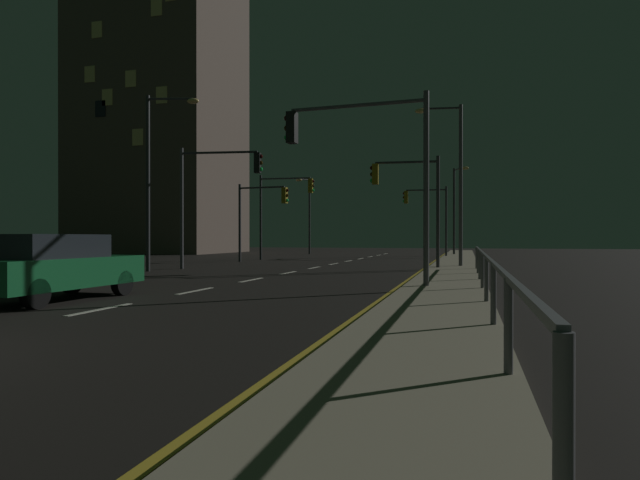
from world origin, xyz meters
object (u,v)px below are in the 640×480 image
object	(u,v)px
traffic_light_far_right	(215,184)
building_distant	(160,118)
street_lamp_across_street	(156,166)
street_lamp_median	(307,209)
street_lamp_far_end	(456,202)
car	(53,266)
traffic_light_near_left	(261,207)
traffic_light_mid_right	(408,190)
traffic_light_far_center	(427,207)
street_lamp_mid_block	(453,169)
traffic_light_mid_left	(283,200)
traffic_light_near_right	(362,151)

from	to	relation	value
traffic_light_far_right	building_distant	world-z (taller)	building_distant
street_lamp_across_street	street_lamp_median	bearing A→B (deg)	91.64
street_lamp_far_end	street_lamp_across_street	size ratio (longest dim) A/B	0.91
car	street_lamp_median	size ratio (longest dim) A/B	0.64
traffic_light_near_left	street_lamp_far_end	size ratio (longest dim) A/B	0.68
traffic_light_mid_right	traffic_light_far_right	xyz separation A→B (m)	(-8.88, -1.69, 0.37)
traffic_light_far_right	traffic_light_far_center	bearing A→B (deg)	64.01
traffic_light_mid_right	street_lamp_mid_block	bearing A→B (deg)	41.79
car	traffic_light_mid_right	xyz separation A→B (m)	(6.81, 14.31, 2.87)
traffic_light_far_right	street_lamp_across_street	distance (m)	2.91
traffic_light_far_center	traffic_light_near_left	world-z (taller)	traffic_light_far_center
car	traffic_light_mid_right	size ratio (longest dim) A/B	0.87
car	building_distant	bearing A→B (deg)	118.77
traffic_light_near_left	street_lamp_mid_block	world-z (taller)	street_lamp_mid_block
car	traffic_light_far_right	xyz separation A→B (m)	(-2.07, 12.62, 3.24)
building_distant	street_lamp_across_street	bearing A→B (deg)	-58.30
street_lamp_far_end	street_lamp_across_street	distance (m)	27.27
traffic_light_far_right	street_lamp_far_end	world-z (taller)	street_lamp_far_end
street_lamp_across_street	street_lamp_mid_block	bearing A→B (deg)	24.26
traffic_light_mid_left	traffic_light_near_right	size ratio (longest dim) A/B	1.04
traffic_light_near_left	street_lamp_far_end	xyz separation A→B (m)	(11.23, 14.73, 1.09)
traffic_light_mid_right	traffic_light_far_center	xyz separation A→B (m)	(-0.26, 15.99, 0.07)
traffic_light_far_center	street_lamp_far_end	xyz separation A→B (m)	(2.03, 4.37, 0.69)
traffic_light_far_center	traffic_light_near_left	xyz separation A→B (m)	(-9.20, -10.36, -0.40)
street_lamp_far_end	building_distant	size ratio (longest dim) A/B	0.26
car	traffic_light_far_center	bearing A→B (deg)	77.81
street_lamp_mid_block	street_lamp_median	bearing A→B (deg)	123.74
traffic_light_near_left	traffic_light_mid_left	bearing A→B (deg)	87.01
traffic_light_mid_left	street_lamp_across_street	xyz separation A→B (m)	(-1.38, -12.99, 0.67)
traffic_light_mid_right	street_lamp_far_end	world-z (taller)	street_lamp_far_end
traffic_light_mid_right	street_lamp_across_street	xyz separation A→B (m)	(-10.65, -3.92, 0.99)
traffic_light_mid_right	building_distant	world-z (taller)	building_distant
car	street_lamp_median	world-z (taller)	street_lamp_median
traffic_light_mid_right	car	bearing A→B (deg)	-115.44
traffic_light_mid_right	street_lamp_median	bearing A→B (deg)	117.56
traffic_light_far_right	street_lamp_median	size ratio (longest dim) A/B	0.84
traffic_light_mid_right	street_lamp_far_end	xyz separation A→B (m)	(1.77, 20.36, 0.76)
traffic_light_near_left	street_lamp_across_street	xyz separation A→B (m)	(-1.20, -9.54, 1.31)
traffic_light_far_center	street_lamp_median	world-z (taller)	street_lamp_median
building_distant	street_lamp_median	bearing A→B (deg)	-4.80
traffic_light_mid_right	street_lamp_mid_block	world-z (taller)	street_lamp_mid_block
traffic_light_near_left	building_distant	size ratio (longest dim) A/B	0.18
street_lamp_mid_block	street_lamp_far_end	xyz separation A→B (m)	(-0.23, 18.57, -0.34)
traffic_light_near_right	street_lamp_mid_block	xyz separation A→B (m)	(2.33, 11.22, 0.78)
traffic_light_near_right	traffic_light_far_center	bearing A→B (deg)	89.83
traffic_light_far_right	street_lamp_median	xyz separation A→B (m)	(-2.51, 23.53, 0.09)
traffic_light_mid_right	traffic_light_far_center	size ratio (longest dim) A/B	0.98
street_lamp_mid_block	street_lamp_across_street	world-z (taller)	street_lamp_mid_block
car	traffic_light_mid_left	bearing A→B (deg)	96.03
car	building_distant	world-z (taller)	building_distant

